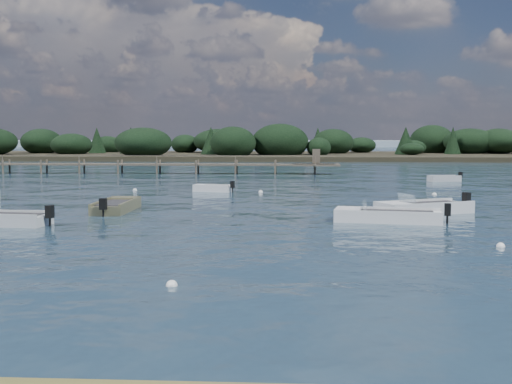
# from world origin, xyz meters

# --- Properties ---
(ground) EXTENTS (400.00, 400.00, 0.00)m
(ground) POSITION_xyz_m (0.00, 60.00, 0.00)
(ground) COLOR #172835
(ground) RESTS_ON ground
(dinghy_mid_white_b) EXTENTS (5.46, 3.98, 1.37)m
(dinghy_mid_white_b) POSITION_xyz_m (8.42, 12.86, 0.18)
(dinghy_mid_white_b) COLOR silver
(dinghy_mid_white_b) RESTS_ON ground
(dinghy_mid_grey) EXTENTS (4.88, 2.18, 1.22)m
(dinghy_mid_grey) POSITION_xyz_m (-11.98, 7.30, 0.16)
(dinghy_mid_grey) COLOR #A1A5A8
(dinghy_mid_grey) RESTS_ON ground
(dinghy_extra_a) EXTENTS (1.74, 5.06, 1.21)m
(dinghy_extra_a) POSITION_xyz_m (-8.15, 13.07, 0.16)
(dinghy_extra_a) COLOR #656143
(dinghy_extra_a) RESTS_ON ground
(tender_far_grey_b) EXTENTS (3.25, 1.88, 1.09)m
(tender_far_grey_b) POSITION_xyz_m (15.17, 37.40, 0.15)
(tender_far_grey_b) COLOR #A1A5A8
(tender_far_grey_b) RESTS_ON ground
(tender_far_white) EXTENTS (3.13, 1.71, 1.05)m
(tender_far_white) POSITION_xyz_m (-4.42, 25.53, 0.15)
(tender_far_white) COLOR silver
(tender_far_white) RESTS_ON ground
(dinghy_mid_white_a) EXTENTS (5.49, 2.73, 1.26)m
(dinghy_mid_white_a) POSITION_xyz_m (6.02, 9.46, 0.16)
(dinghy_mid_white_a) COLOR silver
(dinghy_mid_white_a) RESTS_ON ground
(buoy_a) EXTENTS (0.32, 0.32, 0.32)m
(buoy_a) POSITION_xyz_m (-1.82, -4.21, 0.00)
(buoy_a) COLOR silver
(buoy_a) RESTS_ON ground
(buoy_b) EXTENTS (0.32, 0.32, 0.32)m
(buoy_b) POSITION_xyz_m (9.17, 2.61, 0.00)
(buoy_b) COLOR silver
(buoy_b) RESTS_ON ground
(buoy_c) EXTENTS (0.32, 0.32, 0.32)m
(buoy_c) POSITION_xyz_m (-11.71, 8.30, 0.00)
(buoy_c) COLOR silver
(buoy_c) RESTS_ON ground
(buoy_e) EXTENTS (0.32, 0.32, 0.32)m
(buoy_e) POSITION_xyz_m (-0.85, 25.10, 0.00)
(buoy_e) COLOR silver
(buoy_e) RESTS_ON ground
(buoy_extra_a) EXTENTS (0.32, 0.32, 0.32)m
(buoy_extra_a) POSITION_xyz_m (-10.41, 26.24, 0.00)
(buoy_extra_a) COLOR silver
(buoy_extra_a) RESTS_ON ground
(buoy_extra_b) EXTENTS (0.32, 0.32, 0.32)m
(buoy_extra_b) POSITION_xyz_m (11.39, 23.98, 0.00)
(buoy_extra_b) COLOR silver
(buoy_extra_b) RESTS_ON ground
(jetty) EXTENTS (64.50, 3.20, 3.40)m
(jetty) POSITION_xyz_m (-21.74, 47.99, 0.98)
(jetty) COLOR brown
(jetty) RESTS_ON ground
(far_headland) EXTENTS (190.00, 40.00, 5.80)m
(far_headland) POSITION_xyz_m (25.00, 100.00, 1.96)
(far_headland) COLOR black
(far_headland) RESTS_ON ground
(distant_haze) EXTENTS (280.00, 20.00, 2.40)m
(distant_haze) POSITION_xyz_m (-90.00, 230.00, 0.00)
(distant_haze) COLOR #80929F
(distant_haze) RESTS_ON ground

